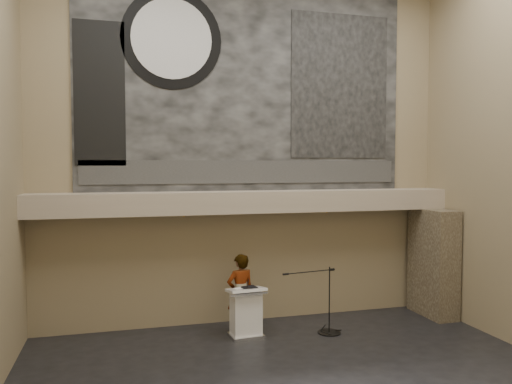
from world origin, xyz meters
name	(u,v)px	position (x,y,z in m)	size (l,w,h in m)	color
wall_back	(247,147)	(0.00, 4.00, 4.25)	(10.00, 0.02, 8.50)	#8B7A58
wall_front	(473,114)	(0.00, -4.00, 4.25)	(10.00, 0.02, 8.50)	#8B7A58
soffit	(252,202)	(0.00, 3.60, 2.95)	(10.00, 0.80, 0.50)	gray
sprinkler_left	(184,216)	(-1.60, 3.55, 2.67)	(0.04, 0.04, 0.06)	#B2893D
sprinkler_right	(327,212)	(1.90, 3.55, 2.67)	(0.04, 0.04, 0.06)	#B2893D
banner	(248,87)	(0.00, 3.97, 5.70)	(8.00, 0.05, 5.00)	black
banner_text_strip	(248,172)	(0.00, 3.93, 3.65)	(7.76, 0.02, 0.55)	#2D2D2D
banner_clock_rim	(172,39)	(-1.80, 3.93, 6.70)	(2.30, 2.30, 0.02)	black
banner_clock_face	(172,39)	(-1.80, 3.91, 6.70)	(1.84, 1.84, 0.02)	silver
banner_building_print	(340,86)	(2.40, 3.93, 5.80)	(2.60, 0.02, 3.60)	black
banner_brick_print	(100,93)	(-3.40, 3.93, 5.40)	(1.10, 0.02, 3.20)	black
stone_pier	(433,262)	(4.65, 3.15, 1.35)	(0.60, 1.40, 2.70)	#453A2A
lectern	(246,313)	(-0.34, 2.79, 0.55)	(0.85, 0.64, 1.14)	silver
binder	(249,288)	(-0.27, 2.76, 1.12)	(0.30, 0.24, 0.04)	black
papers	(241,289)	(-0.47, 2.76, 1.10)	(0.20, 0.28, 0.01)	white
speaker_person	(240,293)	(-0.39, 3.13, 0.90)	(0.66, 0.43, 1.80)	white
mic_stand	(328,323)	(1.51, 2.56, 0.22)	(1.42, 0.52, 1.52)	black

